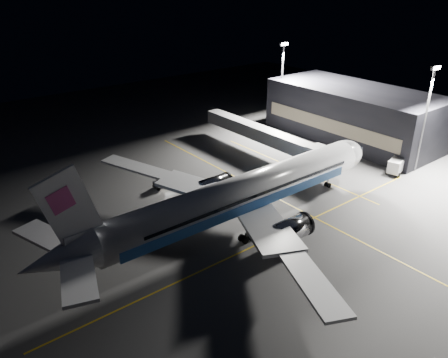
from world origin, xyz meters
TOP-DOWN VIEW (x-y plane):
  - ground at (0.00, 0.00)m, footprint 200.00×200.00m
  - guide_line_main at (10.00, 0.00)m, footprint 0.25×80.00m
  - guide_line_cross at (0.00, -6.00)m, footprint 70.00×0.25m
  - guide_line_side at (22.00, 10.00)m, footprint 0.25×40.00m
  - airliner at (-1.08, 0.00)m, footprint 61.48×54.22m
  - terminal at (45.98, 14.00)m, footprint 18.12×40.00m
  - jet_bridge at (22.00, 18.06)m, footprint 3.60×34.40m
  - floodlight_mast_north at (40.00, 31.99)m, footprint 2.40×0.68m
  - floodlight_mast_south at (40.00, -6.01)m, footprint 2.40×0.67m
  - service_truck at (36.35, -4.13)m, footprint 6.19×3.75m
  - baggage_tug at (-3.78, 18.81)m, footprint 2.49×2.02m
  - safety_cone_a at (6.00, 14.00)m, footprint 0.38×0.38m
  - safety_cone_b at (-2.36, 10.37)m, footprint 0.36×0.36m
  - safety_cone_c at (5.43, 12.56)m, footprint 0.38×0.38m

SIDE VIEW (x-z plane):
  - ground at x=0.00m, z-range 0.00..0.00m
  - guide_line_main at x=10.00m, z-range 0.00..0.01m
  - guide_line_cross at x=0.00m, z-range 0.00..0.01m
  - guide_line_side at x=22.00m, z-range 0.00..0.01m
  - safety_cone_b at x=-2.36m, z-range 0.00..0.53m
  - safety_cone_c at x=5.43m, z-range 0.00..0.57m
  - safety_cone_a at x=6.00m, z-range 0.00..0.57m
  - baggage_tug at x=-3.78m, z-range -0.07..1.69m
  - service_truck at x=36.35m, z-range 0.10..3.07m
  - jet_bridge at x=22.00m, z-range 1.43..7.73m
  - airliner at x=-1.08m, z-range -3.16..13.48m
  - terminal at x=45.98m, z-range 0.00..12.00m
  - floodlight_mast_north at x=40.00m, z-range 2.02..22.72m
  - floodlight_mast_south at x=40.00m, z-range 2.02..22.72m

